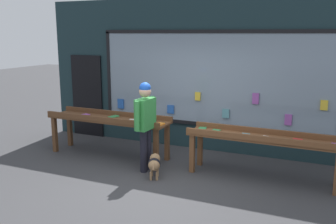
{
  "coord_description": "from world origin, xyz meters",
  "views": [
    {
      "loc": [
        2.72,
        -5.68,
        2.65
      ],
      "look_at": [
        -0.15,
        0.83,
        1.15
      ],
      "focal_mm": 40.0,
      "sensor_mm": 36.0,
      "label": 1
    }
  ],
  "objects_px": {
    "person_browsing": "(145,119)",
    "display_table_left": "(108,122)",
    "display_table_right": "(263,141)",
    "small_dog": "(154,163)"
  },
  "relations": [
    {
      "from": "display_table_left",
      "to": "person_browsing",
      "type": "xyz_separation_m",
      "value": [
        1.16,
        -0.49,
        0.27
      ]
    },
    {
      "from": "display_table_right",
      "to": "small_dog",
      "type": "bearing_deg",
      "value": -158.15
    },
    {
      "from": "display_table_left",
      "to": "small_dog",
      "type": "xyz_separation_m",
      "value": [
        1.46,
        -0.74,
        -0.5
      ]
    },
    {
      "from": "small_dog",
      "to": "person_browsing",
      "type": "bearing_deg",
      "value": 28.89
    },
    {
      "from": "person_browsing",
      "to": "small_dog",
      "type": "relative_size",
      "value": 3.29
    },
    {
      "from": "display_table_left",
      "to": "person_browsing",
      "type": "height_order",
      "value": "person_browsing"
    },
    {
      "from": "display_table_left",
      "to": "display_table_right",
      "type": "xyz_separation_m",
      "value": [
        3.31,
        -0.0,
        -0.04
      ]
    },
    {
      "from": "display_table_right",
      "to": "small_dog",
      "type": "xyz_separation_m",
      "value": [
        -1.84,
        -0.74,
        -0.45
      ]
    },
    {
      "from": "display_table_left",
      "to": "person_browsing",
      "type": "bearing_deg",
      "value": -23.0
    },
    {
      "from": "person_browsing",
      "to": "display_table_left",
      "type": "bearing_deg",
      "value": 69.99
    }
  ]
}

